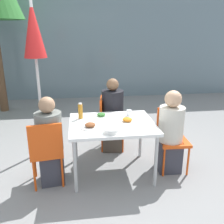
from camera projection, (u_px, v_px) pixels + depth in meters
The scene contains 16 objects.
ground_plane at pixel (112, 172), 3.56m from camera, with size 24.00×24.00×0.00m, color gray.
building_facade at pixel (92, 45), 7.10m from camera, with size 10.00×0.20×3.00m.
dining_table at pixel (112, 127), 3.35m from camera, with size 1.13×0.93×0.75m.
chair_left at pixel (46, 149), 3.10m from camera, with size 0.45×0.45×0.88m.
person_left at pixel (50, 143), 3.18m from camera, with size 0.34×0.34×1.17m.
chair_right at pixel (172, 134), 3.55m from camera, with size 0.42×0.42×0.88m.
person_right at pixel (170, 134), 3.46m from camera, with size 0.34×0.34×1.17m.
chair_far at pixel (108, 119), 4.13m from camera, with size 0.45×0.45×0.88m.
person_far at pixel (113, 117), 4.07m from camera, with size 0.36×0.36×1.21m.
closed_umbrella at pixel (34, 41), 3.63m from camera, with size 0.36×0.36×2.33m.
plate_0 at pixel (101, 116), 3.53m from camera, with size 0.21×0.21×0.06m.
plate_1 at pixel (127, 121), 3.33m from camera, with size 0.24×0.24×0.07m.
plate_2 at pixel (90, 126), 3.15m from camera, with size 0.24×0.24×0.07m.
bottle at pixel (80, 111), 3.45m from camera, with size 0.06×0.06×0.22m.
drinking_cup at pixel (129, 113), 3.59m from camera, with size 0.08×0.08×0.08m.
salad_bowl at pixel (111, 131), 2.99m from camera, with size 0.18×0.18×0.06m.
Camera 1 is at (-0.42, -3.08, 1.93)m, focal length 40.00 mm.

